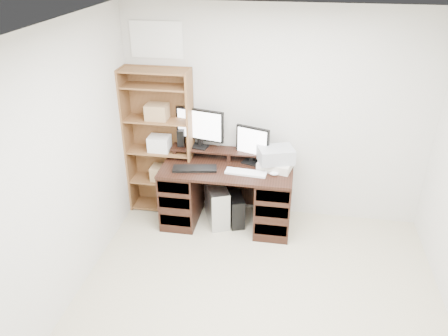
% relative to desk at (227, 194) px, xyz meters
% --- Properties ---
extents(room, '(3.54, 4.04, 2.54)m').
position_rel_desk_xyz_m(room, '(0.50, -1.64, 0.86)').
color(room, '#BEB495').
rests_on(room, ground).
extents(desk, '(1.50, 0.70, 0.75)m').
position_rel_desk_xyz_m(desk, '(0.00, 0.00, 0.00)').
color(desk, black).
rests_on(desk, ground).
extents(riser_shelf, '(1.40, 0.22, 0.12)m').
position_rel_desk_xyz_m(riser_shelf, '(-0.00, 0.21, 0.45)').
color(riser_shelf, black).
rests_on(riser_shelf, desk).
extents(monitor_wide, '(0.59, 0.20, 0.47)m').
position_rel_desk_xyz_m(monitor_wide, '(-0.36, 0.24, 0.74)').
color(monitor_wide, black).
rests_on(monitor_wide, riser_shelf).
extents(monitor_small, '(0.39, 0.20, 0.44)m').
position_rel_desk_xyz_m(monitor_small, '(0.26, 0.17, 0.60)').
color(monitor_small, black).
rests_on(monitor_small, desk).
extents(speaker, '(0.09, 0.09, 0.20)m').
position_rel_desk_xyz_m(speaker, '(-0.59, 0.23, 0.58)').
color(speaker, black).
rests_on(speaker, riser_shelf).
extents(keyboard_black, '(0.52, 0.25, 0.03)m').
position_rel_desk_xyz_m(keyboard_black, '(-0.35, -0.12, 0.37)').
color(keyboard_black, black).
rests_on(keyboard_black, desk).
extents(keyboard_white, '(0.47, 0.18, 0.02)m').
position_rel_desk_xyz_m(keyboard_white, '(0.23, -0.11, 0.37)').
color(keyboard_white, white).
rests_on(keyboard_white, desk).
extents(mouse, '(0.10, 0.07, 0.04)m').
position_rel_desk_xyz_m(mouse, '(0.54, -0.10, 0.38)').
color(mouse, silver).
rests_on(mouse, desk).
extents(printer, '(0.42, 0.35, 0.09)m').
position_rel_desk_xyz_m(printer, '(0.54, 0.06, 0.41)').
color(printer, beige).
rests_on(printer, desk).
extents(basket, '(0.45, 0.38, 0.16)m').
position_rel_desk_xyz_m(basket, '(0.54, 0.06, 0.53)').
color(basket, '#9CA0A7').
rests_on(basket, printer).
extents(tower_silver, '(0.38, 0.53, 0.49)m').
position_rel_desk_xyz_m(tower_silver, '(-0.12, -0.00, -0.14)').
color(tower_silver, '#B0B2B7').
rests_on(tower_silver, ground).
extents(tower_black, '(0.27, 0.40, 0.37)m').
position_rel_desk_xyz_m(tower_black, '(0.11, 0.01, -0.20)').
color(tower_black, black).
rests_on(tower_black, ground).
extents(bookshelf, '(0.80, 0.30, 1.80)m').
position_rel_desk_xyz_m(bookshelf, '(-0.85, 0.21, 0.53)').
color(bookshelf, brown).
rests_on(bookshelf, ground).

